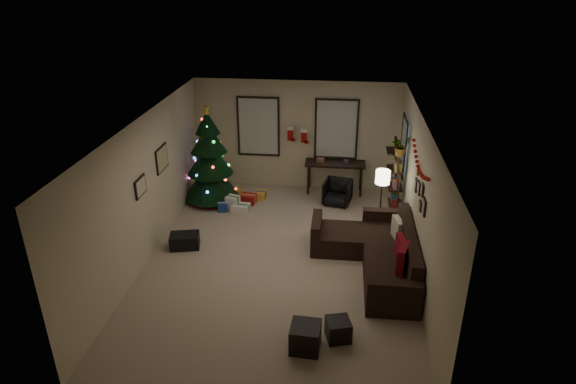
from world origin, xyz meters
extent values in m
plane|color=tan|center=(0.00, 0.00, 0.00)|extent=(7.00, 7.00, 0.00)
plane|color=white|center=(0.00, 0.00, 2.70)|extent=(7.00, 7.00, 0.00)
plane|color=beige|center=(0.00, 3.50, 1.35)|extent=(5.00, 0.00, 5.00)
plane|color=beige|center=(0.00, -3.50, 1.35)|extent=(5.00, 0.00, 5.00)
plane|color=beige|center=(-2.50, 0.00, 1.35)|extent=(0.00, 7.00, 7.00)
plane|color=beige|center=(2.50, 0.00, 1.35)|extent=(0.00, 7.00, 7.00)
cube|color=#728CB2|center=(-0.95, 3.47, 1.55)|extent=(0.94, 0.02, 1.35)
cube|color=beige|center=(-0.95, 3.47, 1.55)|extent=(0.94, 0.03, 1.35)
cube|color=#728CB2|center=(0.95, 3.47, 1.55)|extent=(0.94, 0.02, 1.35)
cube|color=beige|center=(0.95, 3.47, 1.55)|extent=(0.94, 0.03, 1.35)
cube|color=#728CB2|center=(2.47, 2.55, 1.50)|extent=(0.05, 0.27, 1.17)
cube|color=beige|center=(2.47, 2.55, 1.50)|extent=(0.05, 0.45, 1.17)
cylinder|color=black|center=(-1.93, 2.41, 0.14)|extent=(0.09, 0.09, 0.28)
cone|color=black|center=(-1.93, 2.41, 0.57)|extent=(1.29, 1.29, 0.90)
cone|color=black|center=(-1.93, 2.41, 1.09)|extent=(1.06, 1.06, 0.76)
cone|color=black|center=(-1.93, 2.41, 1.56)|extent=(0.83, 0.83, 0.66)
cone|color=black|center=(-1.93, 2.41, 1.94)|extent=(0.57, 0.57, 0.52)
cylinder|color=maroon|center=(-1.93, 2.41, 0.02)|extent=(1.04, 1.04, 0.04)
cube|color=maroon|center=(-1.05, 2.35, 0.11)|extent=(0.35, 0.28, 0.22)
cube|color=silver|center=(-1.35, 2.05, 0.15)|extent=(0.28, 0.25, 0.30)
cube|color=gold|center=(-0.80, 2.65, 0.09)|extent=(0.25, 0.30, 0.18)
cube|color=#14591E|center=(-1.95, 2.10, 0.12)|extent=(0.30, 0.22, 0.25)
cube|color=navy|center=(-1.55, 1.90, 0.10)|extent=(0.22, 0.22, 0.20)
cube|color=maroon|center=(-2.05, 2.55, 0.14)|extent=(0.26, 0.26, 0.28)
cube|color=silver|center=(-1.15, 1.95, 0.07)|extent=(0.40, 0.30, 0.15)
cube|color=gold|center=(-1.37, 2.67, 0.11)|extent=(0.23, 0.23, 0.23)
cube|color=black|center=(2.03, -0.21, 0.20)|extent=(0.88, 2.34, 0.41)
cube|color=black|center=(2.37, -0.21, 0.64)|extent=(0.20, 2.34, 0.46)
cube|color=black|center=(2.03, -1.48, 0.32)|extent=(0.88, 0.20, 0.64)
cube|color=black|center=(2.03, 1.06, 0.32)|extent=(0.88, 0.20, 0.64)
cube|color=black|center=(1.18, 0.52, 0.20)|extent=(0.83, 0.88, 0.41)
cube|color=black|center=(0.67, 0.52, 0.32)|extent=(0.18, 0.88, 0.64)
cube|color=maroon|center=(2.21, -0.75, 0.64)|extent=(0.26, 0.49, 0.47)
cube|color=maroon|center=(2.21, -0.41, 0.64)|extent=(0.17, 0.43, 0.41)
cube|color=beige|center=(2.21, 0.31, 0.63)|extent=(0.20, 0.43, 0.41)
cube|color=black|center=(0.69, -2.38, 0.21)|extent=(0.46, 0.46, 0.41)
cube|color=black|center=(1.17, -2.11, 0.17)|extent=(0.43, 0.43, 0.33)
cube|color=black|center=(0.96, 3.22, 0.76)|extent=(1.46, 0.52, 0.05)
cylinder|color=black|center=(0.32, 3.01, 0.36)|extent=(0.05, 0.05, 0.73)
cylinder|color=black|center=(0.32, 3.43, 0.36)|extent=(0.05, 0.05, 0.73)
cylinder|color=black|center=(1.60, 3.01, 0.36)|extent=(0.05, 0.05, 0.73)
cylinder|color=black|center=(1.60, 3.43, 0.36)|extent=(0.05, 0.05, 0.73)
imported|color=black|center=(1.05, 2.57, 0.29)|extent=(0.66, 0.63, 0.59)
cube|color=black|center=(2.32, 1.72, 0.92)|extent=(0.05, 0.05, 1.83)
cube|color=black|center=(2.32, 2.21, 0.92)|extent=(0.05, 0.05, 1.83)
cube|color=black|center=(2.29, 1.97, 0.36)|extent=(0.30, 0.51, 0.03)
cube|color=black|center=(2.29, 1.97, 0.76)|extent=(0.30, 0.51, 0.03)
cube|color=black|center=(2.29, 1.97, 1.17)|extent=(0.30, 0.51, 0.03)
cube|color=black|center=(2.29, 1.97, 1.58)|extent=(0.30, 0.51, 0.03)
imported|color=#4C4C4C|center=(2.30, 1.76, 1.84)|extent=(0.66, 0.66, 0.56)
cylinder|color=black|center=(1.95, 1.32, 0.01)|extent=(0.24, 0.24, 0.03)
cylinder|color=black|center=(1.95, 1.32, 0.61)|extent=(0.03, 0.03, 1.16)
cylinder|color=white|center=(1.95, 1.32, 1.25)|extent=(0.29, 0.29, 0.28)
cube|color=black|center=(-2.48, 0.89, 1.62)|extent=(0.04, 0.60, 0.50)
cube|color=tan|center=(-2.48, 0.89, 1.62)|extent=(0.01, 0.54, 0.45)
cube|color=black|center=(-2.48, -0.27, 1.52)|extent=(0.04, 0.45, 0.35)
cube|color=beige|center=(-2.48, -0.27, 1.52)|extent=(0.01, 0.41, 0.31)
cube|color=black|center=(2.48, -0.60, 1.55)|extent=(0.03, 0.22, 0.28)
cube|color=black|center=(2.48, -0.25, 1.70)|extent=(0.03, 0.18, 0.22)
cube|color=black|center=(2.48, -0.25, 1.40)|extent=(0.03, 0.20, 0.16)
cube|color=black|center=(2.48, 0.10, 1.58)|extent=(0.03, 0.26, 0.20)
cube|color=black|center=(2.48, 0.45, 1.48)|extent=(0.03, 0.18, 0.24)
cube|color=black|center=(2.48, 0.45, 1.78)|extent=(0.03, 0.16, 0.16)
cube|color=#990F0C|center=(-0.15, 3.34, 1.42)|extent=(0.14, 0.04, 0.30)
cube|color=white|center=(-0.15, 3.34, 1.57)|extent=(0.16, 0.05, 0.08)
cube|color=#990F0C|center=(-0.08, 3.34, 1.29)|extent=(0.10, 0.04, 0.08)
cube|color=#990F0C|center=(0.18, 3.33, 1.38)|extent=(0.14, 0.04, 0.30)
cube|color=white|center=(0.18, 3.33, 1.53)|extent=(0.16, 0.05, 0.08)
cube|color=#990F0C|center=(0.25, 3.33, 1.25)|extent=(0.10, 0.04, 0.08)
cube|color=black|center=(-1.93, 0.23, 0.14)|extent=(0.64, 0.50, 0.29)
camera|label=1|loc=(1.07, -8.07, 5.17)|focal=30.95mm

